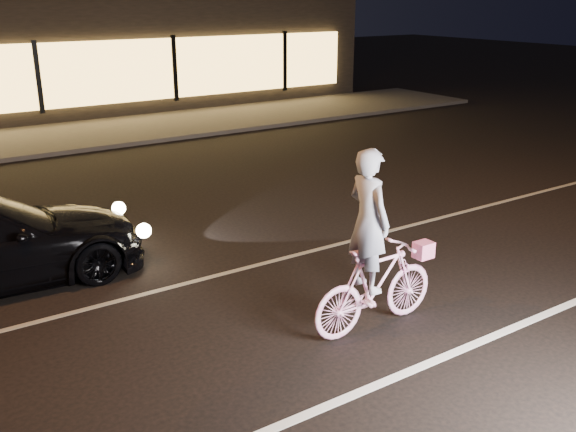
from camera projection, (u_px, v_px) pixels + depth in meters
ground at (332, 317)px, 8.38m from camera, size 90.00×90.00×0.00m
lane_stripe_near at (413, 370)px, 7.20m from camera, size 60.00×0.12×0.01m
lane_stripe_far at (254, 266)px, 9.95m from camera, size 60.00×0.10×0.01m
sidewalk at (60, 138)px, 18.59m from camera, size 30.00×4.00×0.12m
storefront at (7, 50)px, 22.60m from camera, size 25.40×8.42×4.20m
cyclist at (374, 267)px, 7.84m from camera, size 1.86×0.64×2.34m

